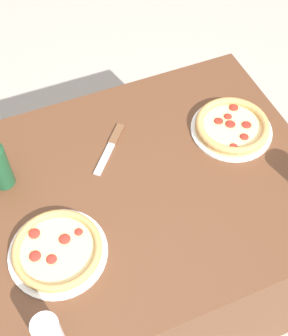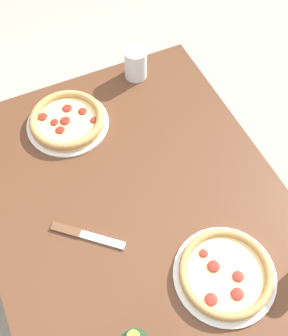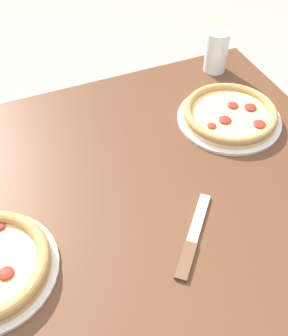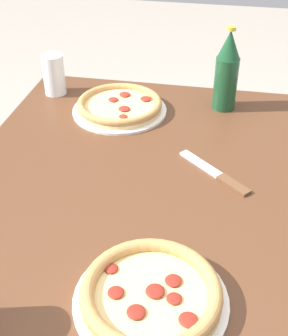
# 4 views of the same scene
# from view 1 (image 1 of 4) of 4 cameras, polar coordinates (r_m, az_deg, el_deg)

# --- Properties ---
(ground_plane) EXTENTS (8.00, 8.00, 0.00)m
(ground_plane) POSITION_cam_1_polar(r_m,az_deg,el_deg) (2.07, 0.35, -13.33)
(ground_plane) COLOR #A89E8E
(table) EXTENTS (1.06, 0.86, 0.73)m
(table) POSITION_cam_1_polar(r_m,az_deg,el_deg) (1.74, 0.40, -8.61)
(table) COLOR #56331E
(table) RESTS_ON ground_plane
(pizza_margherita) EXTENTS (0.27, 0.27, 0.04)m
(pizza_margherita) POSITION_cam_1_polar(r_m,az_deg,el_deg) (1.57, 10.67, 4.99)
(pizza_margherita) COLOR silver
(pizza_margherita) RESTS_ON table
(pizza_veggie) EXTENTS (0.27, 0.27, 0.04)m
(pizza_veggie) POSITION_cam_1_polar(r_m,az_deg,el_deg) (1.31, -10.52, -9.81)
(pizza_veggie) COLOR silver
(pizza_veggie) RESTS_ON table
(glass_red_wine) EXTENTS (0.07, 0.07, 0.12)m
(glass_red_wine) POSITION_cam_1_polar(r_m,az_deg,el_deg) (1.19, -11.54, -19.26)
(glass_red_wine) COLOR white
(glass_red_wine) RESTS_ON table
(knife) EXTENTS (0.16, 0.18, 0.01)m
(knife) POSITION_cam_1_polar(r_m,az_deg,el_deg) (1.51, -4.10, 2.65)
(knife) COLOR brown
(knife) RESTS_ON table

